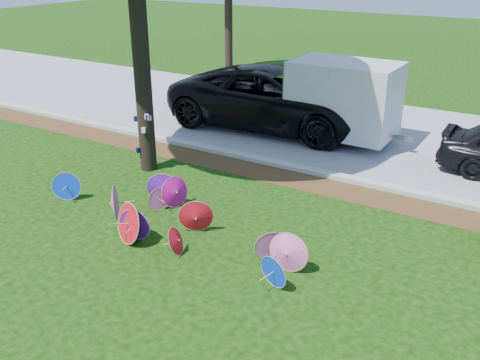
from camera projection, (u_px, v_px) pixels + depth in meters
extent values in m
plane|color=black|center=(167.00, 250.00, 10.73)|extent=(90.00, 90.00, 0.00)
cube|color=#472D16|center=(273.00, 175.00, 14.26)|extent=(90.00, 1.00, 0.01)
cube|color=#B7B5AD|center=(285.00, 165.00, 14.79)|extent=(90.00, 0.30, 0.12)
cube|color=gray|center=(340.00, 128.00, 18.06)|extent=(90.00, 8.00, 0.01)
cylinder|color=black|center=(141.00, 50.00, 13.44)|extent=(0.44, 0.44, 6.42)
cone|color=#0739D7|center=(275.00, 271.00, 9.44)|extent=(0.65, 0.34, 0.64)
cone|color=#0739D7|center=(67.00, 185.00, 12.79)|extent=(0.69, 0.57, 0.71)
cone|color=#5514A2|center=(162.00, 189.00, 12.50)|extent=(0.77, 0.51, 0.78)
cone|color=#EE53AB|center=(113.00, 203.00, 11.77)|extent=(0.64, 0.74, 0.82)
cone|color=red|center=(178.00, 240.00, 10.49)|extent=(0.47, 0.64, 0.57)
cone|color=red|center=(131.00, 222.00, 10.89)|extent=(0.94, 0.64, 0.87)
cone|color=red|center=(196.00, 217.00, 11.21)|extent=(0.73, 0.57, 0.76)
cone|color=#5514A2|center=(136.00, 224.00, 11.00)|extent=(0.71, 0.27, 0.71)
cone|color=pink|center=(158.00, 199.00, 12.27)|extent=(0.35, 0.57, 0.57)
cone|color=pink|center=(270.00, 244.00, 10.29)|extent=(0.59, 0.57, 0.65)
cone|color=pink|center=(287.00, 254.00, 9.84)|extent=(0.79, 0.23, 0.79)
cone|color=#D7108B|center=(176.00, 192.00, 12.38)|extent=(0.46, 0.78, 0.75)
imported|color=black|center=(276.00, 98.00, 17.79)|extent=(7.33, 3.76, 1.98)
cube|color=silver|center=(344.00, 98.00, 16.25)|extent=(3.15, 2.01, 2.79)
cylinder|color=black|center=(229.00, 22.00, 24.36)|extent=(0.36, 0.36, 5.00)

